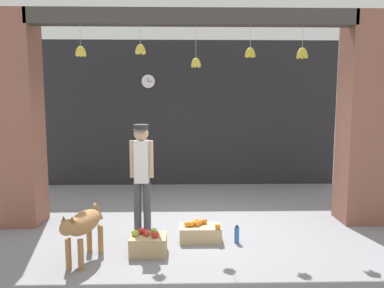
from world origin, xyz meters
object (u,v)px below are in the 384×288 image
dog (83,225)px  water_bottle (237,235)px  shopkeeper (142,171)px  wall_clock (148,81)px  fruit_crate_oranges (200,232)px  fruit_crate_apples (148,243)px

dog → water_bottle: (2.00, 0.58, -0.35)m
dog → shopkeeper: (0.64, 0.86, 0.51)m
dog → shopkeeper: 1.19m
dog → wall_clock: 4.71m
fruit_crate_oranges → water_bottle: fruit_crate_oranges is taller
dog → fruit_crate_oranges: (1.49, 0.69, -0.35)m
water_bottle → wall_clock: wall_clock is taller
shopkeeper → fruit_crate_oranges: shopkeeper is taller
dog → wall_clock: bearing=-172.0°
fruit_crate_apples → dog: bearing=-163.3°
fruit_crate_apples → water_bottle: (1.22, 0.35, -0.02)m
shopkeeper → fruit_crate_apples: size_ratio=3.50×
fruit_crate_apples → wall_clock: wall_clock is taller
fruit_crate_oranges → fruit_crate_apples: fruit_crate_apples is taller
fruit_crate_oranges → water_bottle: (0.52, -0.10, -0.00)m
shopkeeper → wall_clock: (-0.20, 3.40, 1.45)m
dog → fruit_crate_apples: (0.78, 0.23, -0.33)m
dog → fruit_crate_oranges: dog is taller
fruit_crate_apples → water_bottle: 1.27m
shopkeeper → wall_clock: bearing=-84.3°
dog → shopkeeper: size_ratio=0.59×
shopkeeper → water_bottle: 1.64m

